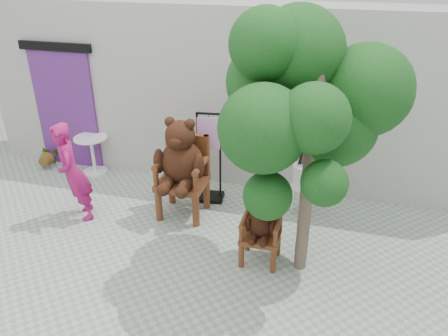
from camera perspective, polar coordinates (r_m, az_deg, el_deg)
name	(u,v)px	position (r m, az deg, el deg)	size (l,w,h in m)	color
ground_plane	(170,275)	(5.81, -7.11, -13.72)	(60.00, 60.00, 0.00)	#9AA593
back_wall	(231,93)	(7.71, 0.92, 9.74)	(9.00, 1.00, 3.00)	#B6B3AA
doorway	(66,106)	(8.60, -19.96, 7.59)	(1.40, 0.11, 2.33)	#5F2776
chair_big	(182,162)	(6.56, -5.54, 0.78)	(0.78, 0.84, 1.60)	#502511
chair_small	(261,225)	(5.72, 4.90, -7.46)	(0.50, 0.50, 0.92)	#502511
person	(73,173)	(6.86, -19.16, -0.57)	(0.57, 0.37, 1.56)	#A5145E
cafe_table	(92,151)	(8.37, -16.83, 2.20)	(0.60, 0.60, 0.70)	white
display_stand	(209,167)	(7.07, -1.93, 0.09)	(0.49, 0.41, 1.51)	black
stool_bucket	(302,175)	(6.80, 10.15, -0.93)	(0.32, 0.32, 1.45)	white
tree	(304,95)	(5.05, 10.46, 9.36)	(2.19, 2.00, 3.25)	brown
potted_plant	(49,155)	(8.98, -21.87, 1.53)	(0.40, 0.35, 0.44)	#0E3411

